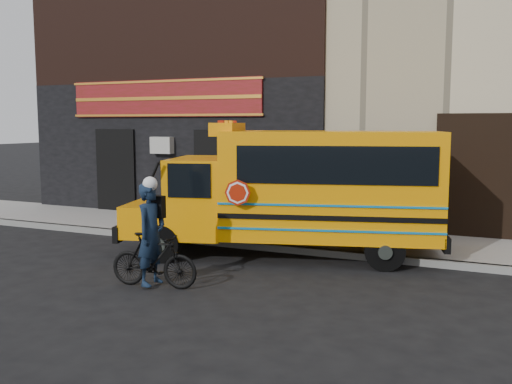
{
  "coord_description": "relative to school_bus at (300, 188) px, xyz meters",
  "views": [
    {
      "loc": [
        4.56,
        -9.27,
        2.92
      ],
      "look_at": [
        -0.38,
        1.85,
        1.44
      ],
      "focal_mm": 40.0,
      "sensor_mm": 36.0,
      "label": 1
    }
  ],
  "objects": [
    {
      "name": "bicycle",
      "position": [
        -1.57,
        -3.29,
        -1.02
      ],
      "size": [
        1.68,
        0.68,
        0.98
      ],
      "primitive_type": "imported",
      "rotation": [
        0.0,
        0.0,
        1.71
      ],
      "color": "black",
      "rests_on": "ground"
    },
    {
      "name": "building",
      "position": [
        -0.48,
        8.12,
        4.62
      ],
      "size": [
        20.0,
        10.7,
        12.0
      ],
      "color": "#C2B491",
      "rests_on": "sidewalk"
    },
    {
      "name": "sidewalk",
      "position": [
        -0.44,
        1.76,
        -1.43
      ],
      "size": [
        40.0,
        3.0,
        0.15
      ],
      "primitive_type": "cube",
      "color": "gray",
      "rests_on": "ground"
    },
    {
      "name": "cyclist",
      "position": [
        -1.62,
        -3.28,
        -0.6
      ],
      "size": [
        0.46,
        0.68,
        1.83
      ],
      "primitive_type": "imported",
      "rotation": [
        0.0,
        0.0,
        1.54
      ],
      "color": "#111E33",
      "rests_on": "ground"
    },
    {
      "name": "ground",
      "position": [
        -0.44,
        -2.34,
        -1.51
      ],
      "size": [
        120.0,
        120.0,
        0.0
      ],
      "primitive_type": "plane",
      "color": "black",
      "rests_on": "ground"
    },
    {
      "name": "curb",
      "position": [
        -0.44,
        0.26,
        -1.43
      ],
      "size": [
        40.0,
        0.2,
        0.15
      ],
      "primitive_type": "cube",
      "color": "gray",
      "rests_on": "ground"
    },
    {
      "name": "school_bus",
      "position": [
        0.0,
        0.0,
        0.0
      ],
      "size": [
        7.22,
        3.87,
        2.92
      ],
      "color": "black",
      "rests_on": "ground"
    }
  ]
}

